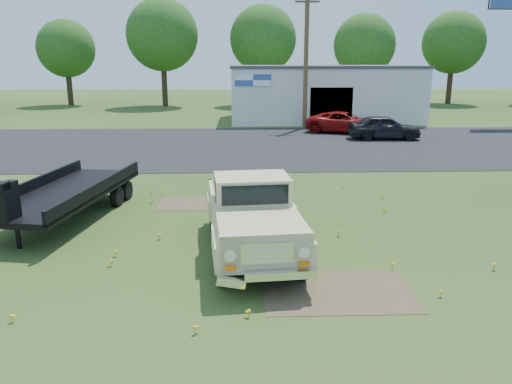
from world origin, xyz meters
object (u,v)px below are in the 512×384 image
(vintage_pickup_truck, at_px, (252,215))
(flatbed_trailer, at_px, (66,189))
(red_pickup, at_px, (344,123))
(dark_sedan, at_px, (384,127))

(vintage_pickup_truck, relative_size, flatbed_trailer, 0.81)
(vintage_pickup_truck, height_order, red_pickup, vintage_pickup_truck)
(dark_sedan, bearing_deg, red_pickup, 35.07)
(dark_sedan, bearing_deg, vintage_pickup_truck, 157.28)
(vintage_pickup_truck, bearing_deg, dark_sedan, 59.68)
(vintage_pickup_truck, distance_m, red_pickup, 21.48)
(red_pickup, bearing_deg, dark_sedan, -126.30)
(flatbed_trailer, bearing_deg, vintage_pickup_truck, -19.20)
(vintage_pickup_truck, bearing_deg, flatbed_trailer, 146.06)
(flatbed_trailer, distance_m, red_pickup, 21.17)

